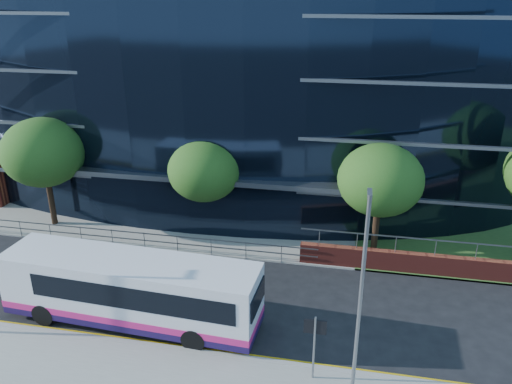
% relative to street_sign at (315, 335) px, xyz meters
% --- Properties ---
extents(ground, '(200.00, 200.00, 0.00)m').
position_rel_street_sign_xyz_m(ground, '(-4.50, 1.59, -2.15)').
color(ground, black).
rests_on(ground, ground).
extents(kerb, '(80.00, 0.25, 0.16)m').
position_rel_street_sign_xyz_m(kerb, '(-4.50, 0.59, -2.07)').
color(kerb, gray).
rests_on(kerb, ground).
extents(yellow_line_outer, '(80.00, 0.08, 0.01)m').
position_rel_street_sign_xyz_m(yellow_line_outer, '(-4.50, 0.79, -2.14)').
color(yellow_line_outer, gold).
rests_on(yellow_line_outer, ground).
extents(yellow_line_inner, '(80.00, 0.08, 0.01)m').
position_rel_street_sign_xyz_m(yellow_line_inner, '(-4.50, 0.94, -2.14)').
color(yellow_line_inner, gold).
rests_on(yellow_line_inner, ground).
extents(far_forecourt, '(50.00, 8.00, 0.10)m').
position_rel_street_sign_xyz_m(far_forecourt, '(-10.50, 12.59, -2.10)').
color(far_forecourt, gray).
rests_on(far_forecourt, ground).
extents(glass_office, '(44.00, 23.10, 16.00)m').
position_rel_street_sign_xyz_m(glass_office, '(-8.50, 22.44, 5.85)').
color(glass_office, black).
rests_on(glass_office, ground).
extents(guard_railings, '(24.00, 0.05, 1.10)m').
position_rel_street_sign_xyz_m(guard_railings, '(-12.50, 8.59, -1.33)').
color(guard_railings, slate).
rests_on(guard_railings, ground).
extents(street_sign, '(0.85, 0.09, 2.80)m').
position_rel_street_sign_xyz_m(street_sign, '(0.00, 0.00, 0.00)').
color(street_sign, slate).
rests_on(street_sign, pavement_near).
extents(tree_far_a, '(4.95, 4.95, 6.98)m').
position_rel_street_sign_xyz_m(tree_far_a, '(-17.50, 10.59, 2.71)').
color(tree_far_a, black).
rests_on(tree_far_a, ground).
extents(tree_far_b, '(4.29, 4.29, 6.05)m').
position_rel_street_sign_xyz_m(tree_far_b, '(-7.50, 11.09, 2.06)').
color(tree_far_b, black).
rests_on(tree_far_b, ground).
extents(tree_far_c, '(4.62, 4.62, 6.51)m').
position_rel_street_sign_xyz_m(tree_far_c, '(2.50, 10.59, 2.39)').
color(tree_far_c, black).
rests_on(tree_far_c, ground).
extents(streetlight_east, '(0.15, 0.77, 8.00)m').
position_rel_street_sign_xyz_m(streetlight_east, '(1.50, -0.59, 2.29)').
color(streetlight_east, slate).
rests_on(streetlight_east, pavement_near).
extents(city_bus, '(11.78, 3.29, 3.15)m').
position_rel_street_sign_xyz_m(city_bus, '(-8.23, 2.15, -0.48)').
color(city_bus, silver).
rests_on(city_bus, ground).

